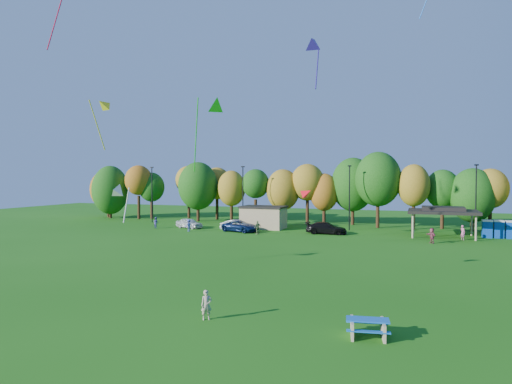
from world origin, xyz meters
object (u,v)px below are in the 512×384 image
(kite_flyer, at_px, (206,305))
(car_a, at_px, (189,223))
(porta_potties, at_px, (499,229))
(car_c, at_px, (241,226))
(picnic_table, at_px, (368,326))
(car_d, at_px, (326,228))
(car_b, at_px, (237,225))

(kite_flyer, xyz_separation_m, car_a, (-21.10, 37.28, -0.06))
(porta_potties, distance_m, car_c, 32.40)
(picnic_table, xyz_separation_m, car_d, (-9.36, 37.29, 0.27))
(picnic_table, relative_size, car_a, 0.52)
(car_a, xyz_separation_m, car_c, (8.62, -1.44, -0.00))
(car_a, bearing_deg, car_c, -82.76)
(porta_potties, xyz_separation_m, kite_flyer, (-19.53, -40.80, -0.31))
(porta_potties, bearing_deg, kite_flyer, -115.58)
(picnic_table, distance_m, car_d, 38.45)
(car_b, bearing_deg, car_c, -131.44)
(car_a, height_order, car_c, car_a)
(picnic_table, distance_m, car_b, 42.16)
(car_b, height_order, car_d, car_d)
(car_a, height_order, car_d, car_d)
(car_c, bearing_deg, picnic_table, -133.98)
(porta_potties, relative_size, car_d, 0.71)
(car_b, height_order, car_c, car_b)
(picnic_table, xyz_separation_m, kite_flyer, (-8.28, -0.26, 0.29))
(car_b, bearing_deg, porta_potties, -81.94)
(car_d, bearing_deg, picnic_table, -168.11)
(porta_potties, distance_m, kite_flyer, 45.23)
(car_b, bearing_deg, car_a, 85.08)
(kite_flyer, height_order, car_a, kite_flyer)
(car_b, xyz_separation_m, car_d, (12.15, 1.04, 0.01))
(picnic_table, bearing_deg, kite_flyer, 172.37)
(picnic_table, height_order, car_b, car_b)
(picnic_table, relative_size, car_c, 0.42)
(porta_potties, xyz_separation_m, car_a, (-40.63, -3.52, -0.37))
(picnic_table, bearing_deg, car_b, 111.25)
(car_a, relative_size, car_b, 0.92)
(car_c, xyz_separation_m, car_d, (11.40, 1.72, 0.04))
(porta_potties, bearing_deg, car_c, -171.19)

